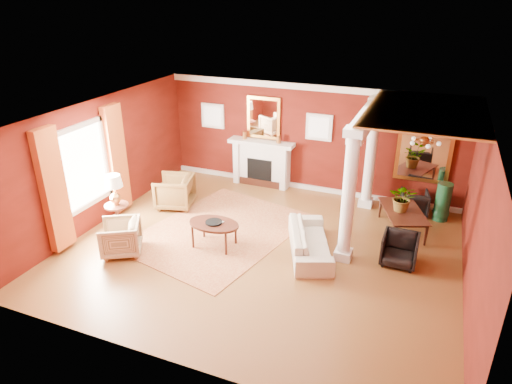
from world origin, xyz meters
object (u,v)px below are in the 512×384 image
at_px(armchair_leopard, 175,190).
at_px(dining_table, 404,215).
at_px(coffee_table, 214,225).
at_px(sofa, 310,237).
at_px(armchair_stripe, 120,236).
at_px(side_table, 115,194).

height_order(armchair_leopard, dining_table, armchair_leopard).
height_order(coffee_table, dining_table, dining_table).
bearing_deg(sofa, armchair_stripe, 90.03).
bearing_deg(coffee_table, side_table, -176.13).
bearing_deg(armchair_stripe, side_table, -169.98).
relative_size(side_table, dining_table, 0.92).
distance_m(sofa, coffee_table, 2.05).
distance_m(sofa, armchair_leopard, 3.90).
relative_size(armchair_leopard, side_table, 0.67).
distance_m(sofa, side_table, 4.45).
relative_size(armchair_leopard, dining_table, 0.62).
distance_m(armchair_leopard, coffee_table, 2.28).
distance_m(side_table, dining_table, 6.56).
xyz_separation_m(armchair_leopard, coffee_table, (1.82, -1.38, 0.06)).
distance_m(armchair_leopard, dining_table, 5.58).
bearing_deg(sofa, armchair_leopard, 55.04).
bearing_deg(side_table, armchair_stripe, -49.63).
xyz_separation_m(sofa, armchair_stripe, (-3.68, -1.48, 0.02)).
height_order(armchair_leopard, armchair_stripe, armchair_leopard).
bearing_deg(coffee_table, armchair_leopard, 142.80).
height_order(coffee_table, side_table, side_table).
bearing_deg(side_table, armchair_leopard, 69.59).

